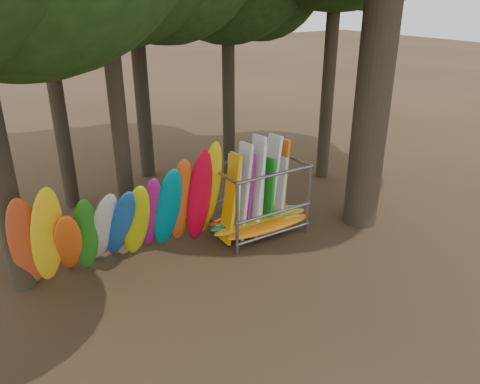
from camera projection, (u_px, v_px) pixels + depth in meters
ground at (247, 265)px, 12.42m from camera, size 120.00×120.00×0.00m
kayak_row at (130, 219)px, 11.99m from camera, size 5.64×1.98×3.24m
storage_rack at (259, 201)px, 13.70m from camera, size 3.23×1.54×2.92m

